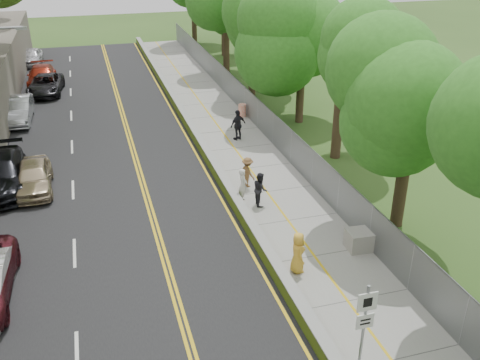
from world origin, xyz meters
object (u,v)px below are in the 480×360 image
painter_0 (298,252)px  person_far (238,125)px  signpost (365,319)px  concrete_block (362,240)px  construction_barrel (242,110)px

painter_0 → person_far: (1.67, 14.06, 0.11)m
signpost → concrete_block: size_ratio=2.51×
signpost → construction_barrel: (3.25, 23.45, -1.47)m
construction_barrel → painter_0: painter_0 is taller
painter_0 → concrete_block: bearing=-74.2°
signpost → person_far: size_ratio=1.62×
signpost → concrete_block: 7.00m
concrete_block → person_far: bearing=96.4°
construction_barrel → concrete_block: 17.44m
construction_barrel → painter_0: size_ratio=0.52×
concrete_block → person_far: (-1.50, 13.30, 0.55)m
person_far → concrete_block: bearing=73.3°
painter_0 → signpost: bearing=-178.4°
concrete_block → person_far: person_far is taller
concrete_block → person_far: 13.40m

